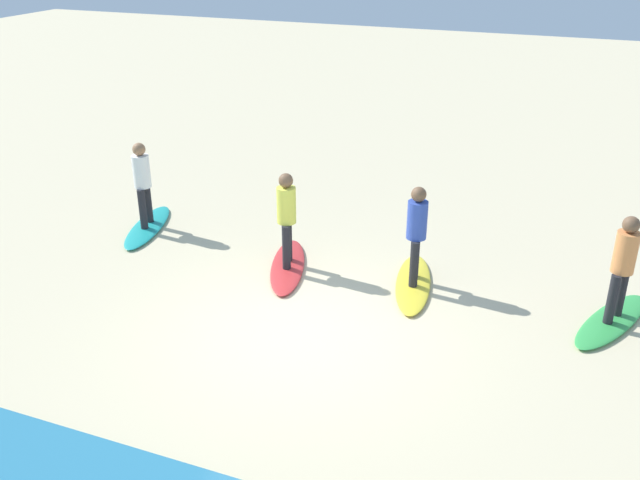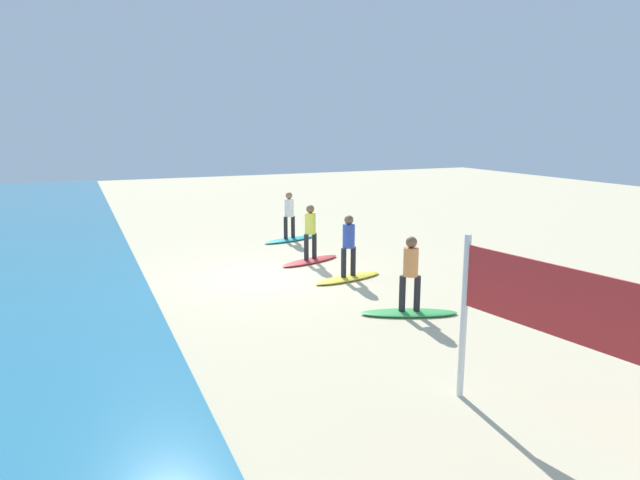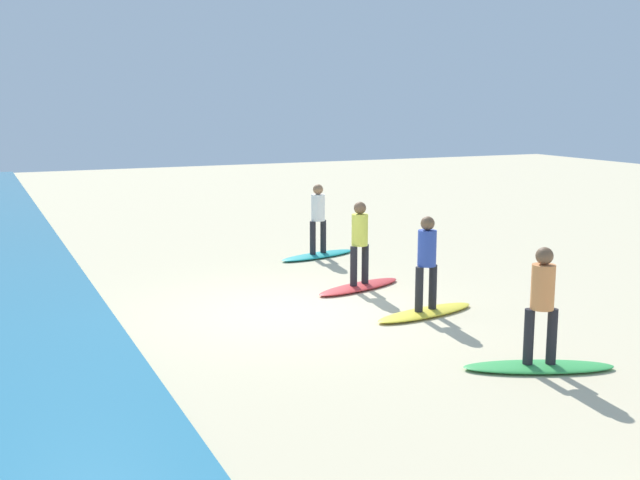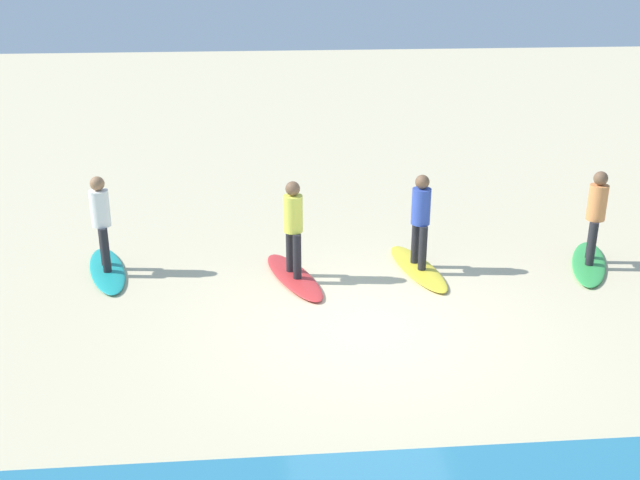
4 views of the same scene
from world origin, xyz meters
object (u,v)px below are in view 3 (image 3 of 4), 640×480
Objects in this scene: surfboard_green at (539,367)px; surfer_red at (360,237)px; surfboard_yellow at (425,312)px; surfer_yellow at (427,256)px; surfboard_teal at (318,255)px; surfer_green at (542,297)px; surfer_teal at (318,214)px; surfboard_red at (359,287)px.

surfer_red reaches higher than surfboard_green.
surfer_yellow is (0.00, 0.00, 0.99)m from surfboard_yellow.
surfer_yellow is 0.78× the size of surfboard_teal.
surfboard_teal is at bearing -2.85° from surfer_green.
surfer_red is at bearing 4.75° from surfer_yellow.
surfer_yellow is 1.00× the size of surfer_teal.
surfer_green is 0.78× the size of surfboard_teal.
surfboard_yellow is 1.00× the size of surfboard_teal.
surfer_red reaches higher than surfboard_teal.
surfer_yellow is (3.04, -0.06, 0.99)m from surfboard_green.
surfer_green is at bearing 72.69° from surfboard_red.
surfboard_yellow is at bearing -68.32° from surfboard_green.
surfer_yellow reaches higher than surfboard_red.
surfer_yellow is at bearing -1.05° from surfer_green.
surfboard_green is at bearing 180.00° from surfer_green.
surfboard_teal is at bearing -3.87° from surfer_yellow.
surfer_red reaches higher than surfboard_yellow.
surfer_yellow is at bearing -68.32° from surfboard_green.
surfboard_yellow is (3.04, -0.06, -0.99)m from surfer_green.
surfer_green is 0.78× the size of surfboard_yellow.
surfer_green and surfer_teal have the same top height.
surfer_red is 3.40m from surfboard_teal.
surfboard_green is at bearing 178.95° from surfer_yellow.
surfer_red is (5.21, 0.12, 0.99)m from surfboard_green.
surfboard_yellow is 0.99m from surfer_yellow.
surfer_yellow reaches higher than surfboard_yellow.
surfer_yellow reaches higher than surfboard_teal.
surfboard_teal is (5.37, -0.36, 0.00)m from surfboard_yellow.
surfboard_green is 8.42m from surfboard_teal.
surfboard_red is (2.17, 0.18, 0.00)m from surfboard_yellow.
surfer_yellow is 1.00× the size of surfer_red.
surfboard_green is 1.28× the size of surfer_yellow.
surfer_green reaches higher than surfboard_yellow.
surfboard_red is (2.17, 0.18, -0.99)m from surfer_yellow.
surfer_red reaches higher than surfboard_red.
surfer_yellow and surfer_red have the same top height.
surfer_red is at bearing 170.37° from surfer_teal.
surfboard_red is at bearing 170.37° from surfer_teal.
surfboard_green is 5.30m from surfer_red.
surfboard_red is at bearing 64.95° from surfboard_teal.
surfboard_red is 1.28× the size of surfer_red.
surfboard_yellow is 1.00× the size of surfboard_red.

